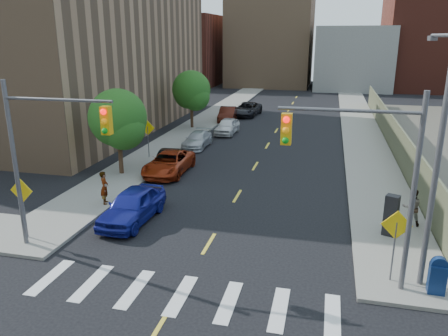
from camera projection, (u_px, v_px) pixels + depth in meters
The scene contains 27 objects.
sidewalk_nw at pixel (221, 111), 51.67m from camera, with size 3.50×73.00×0.15m, color gray.
sidewalk_ne at pixel (357, 116), 48.21m from camera, with size 3.50×73.00×0.15m, color gray.
fence_north at pixel (391, 131), 34.89m from camera, with size 0.12×44.00×2.50m, color #626648.
building_nw at pixel (48, 42), 41.84m from camera, with size 22.00×30.00×16.00m, color #8C6B4C.
bg_bldg_west at pixel (183, 50), 79.63m from camera, with size 14.00×18.00×12.00m, color #592319.
bg_bldg_midwest at pixel (271, 42), 77.49m from camera, with size 14.00×16.00×15.00m, color #8C6B4C.
bg_bldg_center at pixel (352, 58), 73.23m from camera, with size 12.00×16.00×10.00m, color gray.
bg_bldg_east at pixel (443, 39), 71.09m from camera, with size 18.00×18.00×16.00m, color #592319.
signal_nw at pixel (46, 145), 16.95m from camera, with size 4.59×0.30×7.00m.
signal_ne at pixel (367, 165), 14.28m from camera, with size 4.59×0.30×7.00m.
streetlight_ne at pixel (437, 142), 14.42m from camera, with size 0.25×3.70×9.00m.
warn_sign_nw at pixel (22, 197), 18.56m from camera, with size 1.06×0.06×2.83m.
warn_sign_ne at pixel (396, 233), 15.21m from camera, with size 1.06×0.06×2.83m.
warn_sign_midwest at pixel (148, 132), 31.12m from camera, with size 1.06×0.06×2.83m.
tree_west_near at pixel (118, 122), 27.05m from camera, with size 3.66×3.64×5.52m.
tree_west_far at pixel (191, 92), 41.01m from camera, with size 3.66×3.64×5.52m.
parked_car_blue at pixel (132, 206), 20.89m from camera, with size 1.87×4.65×1.58m, color navy.
parked_car_black at pixel (169, 160), 29.08m from camera, with size 1.34×3.86×1.27m, color black.
parked_car_red at pixel (169, 163), 28.17m from camera, with size 2.31×5.02×1.39m, color maroon.
parked_car_silver at pixel (197, 140), 34.85m from camera, with size 1.70×4.19×1.22m, color #ABAFB3.
parked_car_white at pixel (227, 126), 39.57m from camera, with size 1.66×4.14×1.41m, color silver.
parked_car_maroon at pixel (228, 114), 45.23m from camera, with size 1.58×4.53×1.49m, color #3B140B.
parked_car_grey at pixel (247, 109), 48.59m from camera, with size 2.42×5.26×1.46m, color black.
mailbox at pixel (438, 276), 14.78m from camera, with size 0.57×0.44×1.34m.
payphone at pixel (391, 215), 19.04m from camera, with size 0.55×0.45×1.85m, color black.
pedestrian_west at pixel (105, 188), 22.66m from camera, with size 0.64×0.42×1.75m, color gray.
pedestrian_east at pixel (412, 207), 20.07m from camera, with size 0.85×0.66×1.75m, color gray.
Camera 1 is at (4.61, -8.41, 8.60)m, focal length 35.00 mm.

